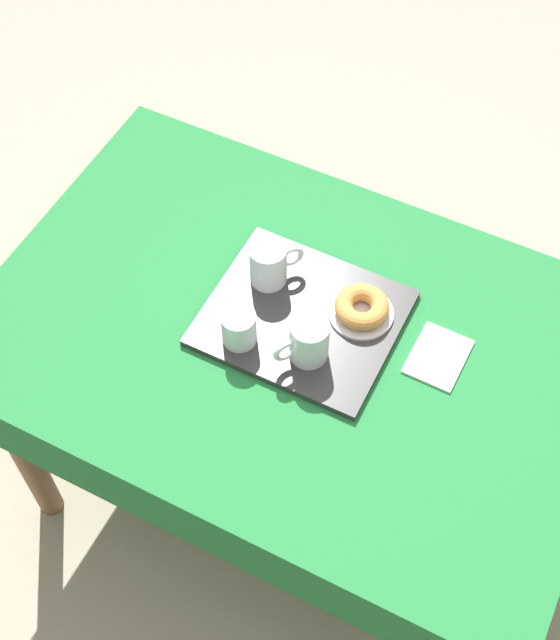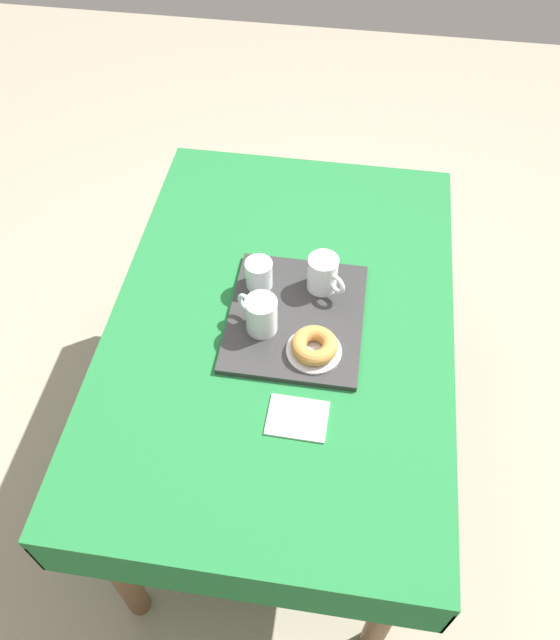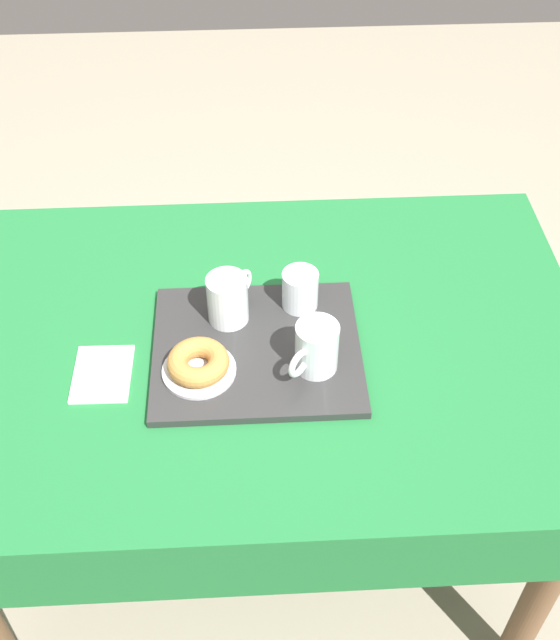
{
  "view_description": "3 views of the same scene",
  "coord_description": "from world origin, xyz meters",
  "px_view_note": "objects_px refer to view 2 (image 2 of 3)",
  "views": [
    {
      "loc": [
        0.44,
        -0.93,
        2.3
      ],
      "look_at": [
        -0.03,
        -0.01,
        0.8
      ],
      "focal_mm": 50.21,
      "sensor_mm": 36.0,
      "label": 1
    },
    {
      "loc": [
        1.01,
        0.15,
        2.04
      ],
      "look_at": [
        0.03,
        0.0,
        0.79
      ],
      "focal_mm": 35.75,
      "sensor_mm": 36.0,
      "label": 2
    },
    {
      "loc": [
        0.01,
        1.04,
        1.86
      ],
      "look_at": [
        -0.05,
        0.01,
        0.82
      ],
      "focal_mm": 43.98,
      "sensor_mm": 36.0,
      "label": 3
    }
  ],
  "objects_px": {
    "tea_mug_left": "(261,315)",
    "donut_plate_left": "(314,351)",
    "dining_table": "(281,342)",
    "serving_tray": "(296,317)",
    "paper_napkin": "(297,418)",
    "tea_mug_right": "(323,274)",
    "water_glass_near": "(259,275)",
    "sugar_donut_left": "(314,345)"
  },
  "relations": [
    {
      "from": "donut_plate_left",
      "to": "paper_napkin",
      "type": "relative_size",
      "value": 0.99
    },
    {
      "from": "tea_mug_left",
      "to": "tea_mug_right",
      "type": "bearing_deg",
      "value": 139.17
    },
    {
      "from": "tea_mug_left",
      "to": "donut_plate_left",
      "type": "distance_m",
      "value": 0.16
    },
    {
      "from": "serving_tray",
      "to": "tea_mug_left",
      "type": "distance_m",
      "value": 0.11
    },
    {
      "from": "sugar_donut_left",
      "to": "paper_napkin",
      "type": "bearing_deg",
      "value": -5.07
    },
    {
      "from": "donut_plate_left",
      "to": "tea_mug_left",
      "type": "bearing_deg",
      "value": -111.95
    },
    {
      "from": "water_glass_near",
      "to": "sugar_donut_left",
      "type": "xyz_separation_m",
      "value": [
        0.2,
        0.17,
        -0.01
      ]
    },
    {
      "from": "serving_tray",
      "to": "sugar_donut_left",
      "type": "distance_m",
      "value": 0.13
    },
    {
      "from": "serving_tray",
      "to": "sugar_donut_left",
      "type": "bearing_deg",
      "value": 28.62
    },
    {
      "from": "water_glass_near",
      "to": "donut_plate_left",
      "type": "bearing_deg",
      "value": 40.52
    },
    {
      "from": "dining_table",
      "to": "serving_tray",
      "type": "distance_m",
      "value": 0.12
    },
    {
      "from": "water_glass_near",
      "to": "paper_napkin",
      "type": "distance_m",
      "value": 0.41
    },
    {
      "from": "dining_table",
      "to": "water_glass_near",
      "type": "relative_size",
      "value": 16.21
    },
    {
      "from": "tea_mug_left",
      "to": "water_glass_near",
      "type": "bearing_deg",
      "value": -168.31
    },
    {
      "from": "tea_mug_right",
      "to": "paper_napkin",
      "type": "height_order",
      "value": "tea_mug_right"
    },
    {
      "from": "water_glass_near",
      "to": "serving_tray",
      "type": "bearing_deg",
      "value": 50.68
    },
    {
      "from": "tea_mug_right",
      "to": "donut_plate_left",
      "type": "xyz_separation_m",
      "value": [
        0.21,
        0.0,
        -0.04
      ]
    },
    {
      "from": "serving_tray",
      "to": "tea_mug_left",
      "type": "height_order",
      "value": "tea_mug_left"
    },
    {
      "from": "water_glass_near",
      "to": "paper_napkin",
      "type": "height_order",
      "value": "water_glass_near"
    },
    {
      "from": "dining_table",
      "to": "tea_mug_left",
      "type": "relative_size",
      "value": 11.9
    },
    {
      "from": "dining_table",
      "to": "paper_napkin",
      "type": "height_order",
      "value": "paper_napkin"
    },
    {
      "from": "water_glass_near",
      "to": "sugar_donut_left",
      "type": "distance_m",
      "value": 0.26
    },
    {
      "from": "water_glass_near",
      "to": "dining_table",
      "type": "bearing_deg",
      "value": 38.92
    },
    {
      "from": "tea_mug_right",
      "to": "water_glass_near",
      "type": "height_order",
      "value": "tea_mug_right"
    },
    {
      "from": "dining_table",
      "to": "tea_mug_left",
      "type": "xyz_separation_m",
      "value": [
        0.05,
        -0.04,
        0.17
      ]
    },
    {
      "from": "donut_plate_left",
      "to": "serving_tray",
      "type": "bearing_deg",
      "value": -151.38
    },
    {
      "from": "dining_table",
      "to": "tea_mug_right",
      "type": "bearing_deg",
      "value": 138.8
    },
    {
      "from": "serving_tray",
      "to": "sugar_donut_left",
      "type": "xyz_separation_m",
      "value": [
        0.11,
        0.06,
        0.03
      ]
    },
    {
      "from": "dining_table",
      "to": "tea_mug_right",
      "type": "height_order",
      "value": "tea_mug_right"
    },
    {
      "from": "sugar_donut_left",
      "to": "paper_napkin",
      "type": "distance_m",
      "value": 0.18
    },
    {
      "from": "tea_mug_left",
      "to": "water_glass_near",
      "type": "distance_m",
      "value": 0.14
    },
    {
      "from": "donut_plate_left",
      "to": "paper_napkin",
      "type": "bearing_deg",
      "value": -5.07
    },
    {
      "from": "donut_plate_left",
      "to": "tea_mug_right",
      "type": "bearing_deg",
      "value": -179.27
    },
    {
      "from": "paper_napkin",
      "to": "tea_mug_right",
      "type": "bearing_deg",
      "value": 178.07
    },
    {
      "from": "tea_mug_right",
      "to": "paper_napkin",
      "type": "bearing_deg",
      "value": -1.93
    },
    {
      "from": "tea_mug_left",
      "to": "donut_plate_left",
      "type": "height_order",
      "value": "tea_mug_left"
    },
    {
      "from": "tea_mug_left",
      "to": "sugar_donut_left",
      "type": "bearing_deg",
      "value": 68.05
    },
    {
      "from": "serving_tray",
      "to": "dining_table",
      "type": "bearing_deg",
      "value": -90.97
    },
    {
      "from": "dining_table",
      "to": "donut_plate_left",
      "type": "distance_m",
      "value": 0.19
    },
    {
      "from": "serving_tray",
      "to": "tea_mug_right",
      "type": "xyz_separation_m",
      "value": [
        -0.11,
        0.06,
        0.06
      ]
    },
    {
      "from": "dining_table",
      "to": "tea_mug_left",
      "type": "distance_m",
      "value": 0.18
    },
    {
      "from": "tea_mug_left",
      "to": "paper_napkin",
      "type": "relative_size",
      "value": 0.8
    }
  ]
}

